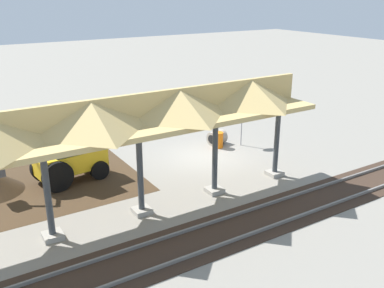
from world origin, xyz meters
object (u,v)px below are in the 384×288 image
object	(u,v)px
backhoe	(67,156)
traffic_barrel	(218,140)
stop_sign	(242,115)
concrete_pipe	(217,138)

from	to	relation	value
backhoe	traffic_barrel	bearing A→B (deg)	-179.40
stop_sign	traffic_barrel	xyz separation A→B (m)	(1.33, -0.40, -1.36)
stop_sign	concrete_pipe	size ratio (longest dim) A/B	2.26
concrete_pipe	traffic_barrel	distance (m)	0.55
concrete_pipe	traffic_barrel	bearing A→B (deg)	62.05
backhoe	traffic_barrel	distance (m)	8.63
stop_sign	concrete_pipe	world-z (taller)	stop_sign
stop_sign	traffic_barrel	size ratio (longest dim) A/B	2.78
concrete_pipe	stop_sign	bearing A→B (deg)	140.51
stop_sign	traffic_barrel	distance (m)	1.94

